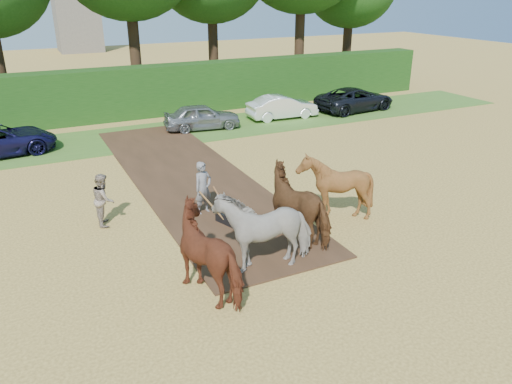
% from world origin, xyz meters
% --- Properties ---
extents(ground, '(120.00, 120.00, 0.00)m').
position_xyz_m(ground, '(0.00, 0.00, 0.00)').
color(ground, gold).
rests_on(ground, ground).
extents(earth_strip, '(4.50, 17.00, 0.05)m').
position_xyz_m(earth_strip, '(1.50, 7.00, 0.03)').
color(earth_strip, '#472D1C').
rests_on(earth_strip, ground).
extents(grass_verge, '(50.00, 5.00, 0.03)m').
position_xyz_m(grass_verge, '(0.00, 14.00, 0.01)').
color(grass_verge, '#38601E').
rests_on(grass_verge, ground).
extents(hedgerow, '(46.00, 1.60, 3.00)m').
position_xyz_m(hedgerow, '(0.00, 18.50, 1.50)').
color(hedgerow, '#14380F').
rests_on(hedgerow, ground).
extents(spectator_near, '(0.83, 0.98, 1.78)m').
position_xyz_m(spectator_near, '(-2.44, 4.12, 0.89)').
color(spectator_near, tan).
rests_on(spectator_near, ground).
extents(plough_team, '(7.60, 6.46, 2.28)m').
position_xyz_m(plough_team, '(2.02, 0.06, 1.13)').
color(plough_team, brown).
rests_on(plough_team, ground).
extents(parked_cars, '(35.82, 3.21, 1.48)m').
position_xyz_m(parked_cars, '(1.69, 14.01, 0.71)').
color(parked_cars, '#A6A9AC').
rests_on(parked_cars, ground).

